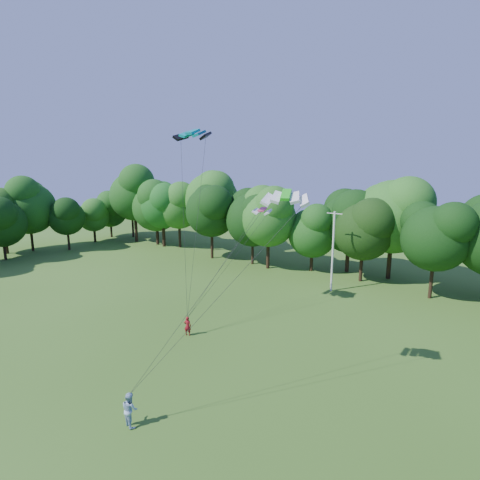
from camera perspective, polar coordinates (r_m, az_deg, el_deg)
The scene contains 10 objects.
ground at distance 23.51m, azimuth -24.80°, elevation -25.27°, with size 160.00×160.00×0.00m, color #315818.
utility_pole at distance 42.00m, azimuth 13.96°, elevation -1.62°, with size 1.77×0.24×8.87m.
kite_flyer_left at distance 31.56m, azimuth -7.99°, elevation -12.85°, with size 0.59×0.39×1.62m, color maroon.
kite_flyer_right at distance 22.53m, azimuth -16.43°, elevation -23.48°, with size 0.92×0.72×1.89m, color #9DBADA.
kite_teal at distance 33.07m, azimuth -7.19°, elevation 16.05°, with size 3.32×1.85×0.60m.
kite_green at distance 21.26m, azimuth 7.01°, elevation 6.86°, with size 2.79×1.93×0.62m.
kite_pink at distance 34.85m, azimuth 3.42°, elevation 4.68°, with size 1.83×0.99×0.40m.
tree_back_west at distance 64.94m, azimuth -11.73°, elevation 5.55°, with size 8.29×8.29×12.06m.
tree_back_center at distance 46.21m, azimuth 18.34°, elevation 2.16°, with size 7.51×7.51×10.93m.
tree_flank_west at distance 69.07m, azimuth -32.52°, elevation 3.88°, with size 7.66×7.66×11.14m.
Camera 1 is at (17.06, -8.80, 13.57)m, focal length 28.00 mm.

